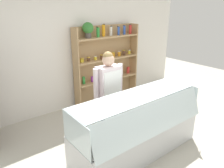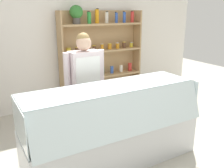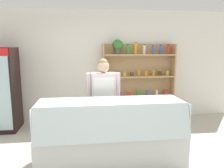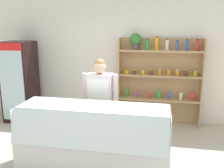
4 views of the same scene
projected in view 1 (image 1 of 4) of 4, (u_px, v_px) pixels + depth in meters
ground_plane at (138, 150)px, 3.74m from camera, size 12.00×12.00×0.00m
back_wall at (70, 51)px, 4.96m from camera, size 6.80×0.10×2.70m
shelving_unit at (105, 58)px, 5.38m from camera, size 1.77×0.29×1.98m
deli_display_case at (136, 136)px, 3.59m from camera, size 2.21×0.80×1.01m
shop_clerk at (109, 89)px, 3.84m from camera, size 0.61×0.25×1.61m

